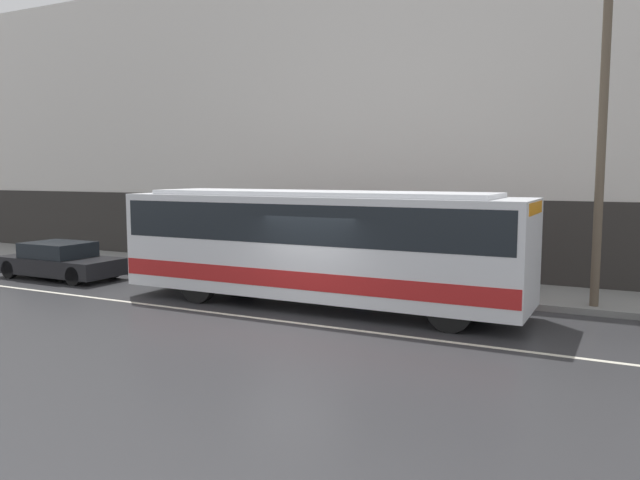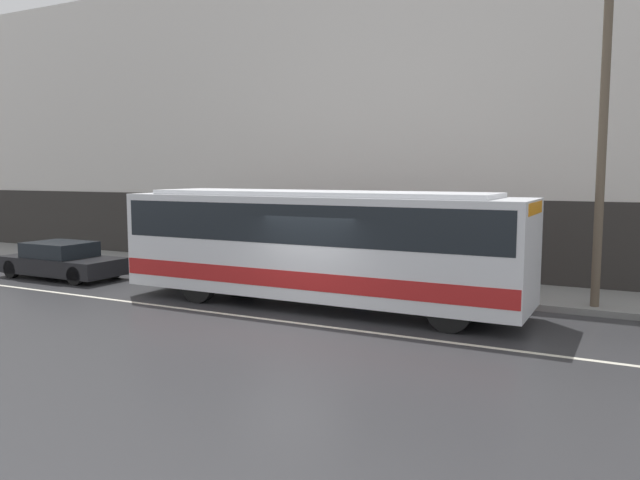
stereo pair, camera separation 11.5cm
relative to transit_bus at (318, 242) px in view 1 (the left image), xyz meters
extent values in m
plane|color=#2D2D30|center=(0.41, -1.95, -1.74)|extent=(60.00, 60.00, 0.00)
cube|color=gray|center=(0.41, 3.63, -1.66)|extent=(60.00, 3.16, 0.17)
cube|color=silver|center=(0.41, 5.36, 3.73)|extent=(60.00, 0.30, 10.95)
cube|color=#2D2B28|center=(0.41, 5.20, -0.38)|extent=(60.00, 0.06, 2.74)
cube|color=beige|center=(0.41, -1.95, -1.74)|extent=(54.00, 0.14, 0.01)
cube|color=silver|center=(-0.01, 0.00, -0.08)|extent=(11.07, 2.55, 2.62)
cube|color=#B21E1E|center=(-0.01, 0.00, -0.84)|extent=(11.02, 2.57, 0.45)
cube|color=black|center=(-0.01, 0.00, 0.55)|extent=(10.74, 2.57, 1.00)
cube|color=orange|center=(5.48, 0.00, 1.04)|extent=(0.12, 1.91, 0.28)
cube|color=silver|center=(-0.01, 0.00, 1.29)|extent=(9.41, 2.17, 0.12)
cylinder|color=black|center=(3.93, -1.12, -1.22)|extent=(1.05, 0.28, 1.05)
cylinder|color=black|center=(3.93, 1.12, -1.22)|extent=(1.05, 0.28, 1.05)
cylinder|color=black|center=(-3.14, -1.12, -1.22)|extent=(1.05, 0.28, 1.05)
cylinder|color=black|center=(-3.14, 1.12, -1.22)|extent=(1.05, 0.28, 1.05)
cube|color=black|center=(-9.83, 0.00, -1.30)|extent=(4.39, 1.84, 0.55)
cube|color=black|center=(-9.94, 0.00, -0.77)|extent=(2.11, 1.66, 0.50)
cylinder|color=black|center=(-8.29, -0.82, -1.44)|extent=(0.61, 0.20, 0.61)
cylinder|color=black|center=(-8.29, 0.82, -1.44)|extent=(0.61, 0.20, 0.61)
cylinder|color=black|center=(-11.38, -0.82, -1.44)|extent=(0.61, 0.20, 0.61)
cylinder|color=black|center=(-11.38, 0.82, -1.44)|extent=(0.61, 0.20, 0.61)
cylinder|color=brown|center=(6.69, 2.53, 2.47)|extent=(0.22, 0.22, 8.09)
cylinder|color=navy|center=(0.08, 2.80, -0.82)|extent=(0.36, 0.36, 1.50)
sphere|color=tan|center=(0.08, 2.80, 0.07)|extent=(0.28, 0.28, 0.28)
camera|label=1|loc=(7.57, -14.69, 1.83)|focal=35.00mm
camera|label=2|loc=(7.67, -14.64, 1.83)|focal=35.00mm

